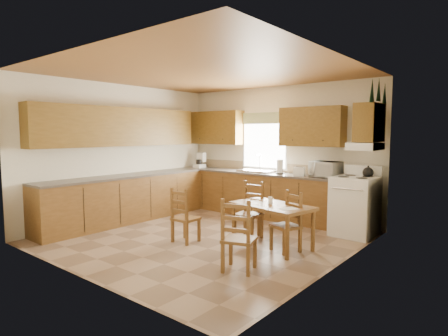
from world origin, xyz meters
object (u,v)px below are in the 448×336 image
Objects in this scene: chair_near_left at (186,215)px; chair_far_left at (248,211)px; microwave at (326,169)px; dining_table at (272,226)px; chair_far_right at (286,222)px; stove at (355,207)px; chair_near_right at (239,234)px.

chair_far_left reaches higher than chair_near_left.
microwave is 1.85m from dining_table.
chair_far_left is 1.06× the size of chair_far_right.
stove is 1.57m from chair_far_right.
chair_far_left is at bearing -78.41° from chair_near_right.
microwave is (-0.66, 0.26, 0.58)m from stove.
chair_far_left is at bearing 176.00° from dining_table.
chair_far_left is at bearing -102.95° from microwave.
chair_far_right is at bearing -105.43° from stove.
chair_far_left is (-0.53, 0.14, 0.14)m from dining_table.
microwave reaches higher than chair_near_left.
microwave reaches higher than stove.
chair_far_right is at bearing -74.99° from microwave.
stove is at bearing -121.22° from chair_near_right.
dining_table is 1.32× the size of chair_far_left.
microwave is at bearing -121.44° from chair_near_left.
dining_table is at bearing -98.34° from chair_near_right.
stove is at bearing -12.77° from microwave.
dining_table is 1.14m from chair_near_right.
stove is 1.13× the size of chair_far_right.
chair_near_left is at bearing -37.57° from chair_near_right.
stove is 0.91m from microwave.
chair_near_left is at bearing -131.00° from stove.
microwave is at bearing 64.34° from chair_far_left.
chair_near_left is at bearing -141.19° from dining_table.
chair_near_left and chair_far_right have the same top height.
dining_table is at bearing -18.14° from chair_far_left.
dining_table is (-0.75, -1.43, -0.17)m from stove.
chair_near_right is (1.42, -0.47, 0.03)m from chair_near_left.
dining_table is at bearing -171.02° from chair_far_right.
chair_near_right is (-0.54, -2.54, -0.03)m from stove.
stove is 1.82m from chair_far_left.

